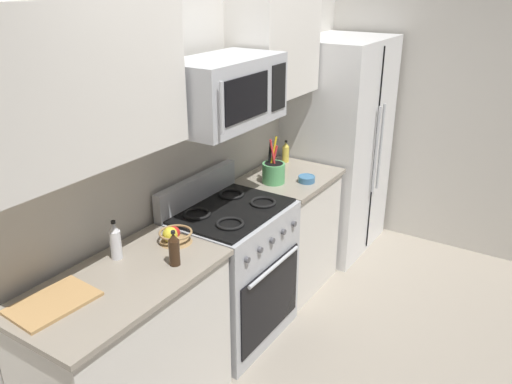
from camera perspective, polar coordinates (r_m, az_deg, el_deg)
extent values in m
plane|color=gray|center=(3.49, 7.07, -18.41)|extent=(16.00, 16.00, 0.00)
cube|color=beige|center=(3.34, -8.02, 5.39)|extent=(8.00, 0.10, 2.60)
cube|color=silver|center=(2.93, -13.61, -17.03)|extent=(1.04, 0.55, 0.88)
cube|color=gray|center=(2.67, -14.52, -9.46)|extent=(1.08, 0.59, 0.03)
cube|color=#B2B5BA|center=(3.49, -2.63, -8.93)|extent=(0.76, 0.59, 0.91)
cube|color=black|center=(3.40, 1.59, -11.67)|extent=(0.67, 0.01, 0.51)
cylinder|color=#B2B5BA|center=(3.25, 2.04, -8.10)|extent=(0.57, 0.02, 0.02)
cube|color=black|center=(3.27, -2.77, -2.01)|extent=(0.73, 0.53, 0.02)
cube|color=#B2B5BA|center=(3.38, -6.45, 0.27)|extent=(0.76, 0.06, 0.18)
torus|color=black|center=(3.06, -2.86, -3.46)|extent=(0.17, 0.17, 0.02)
torus|color=black|center=(3.34, 0.76, -1.13)|extent=(0.17, 0.17, 0.02)
torus|color=black|center=(3.20, -6.47, -2.39)|extent=(0.17, 0.17, 0.02)
torus|color=black|center=(3.46, -2.70, -0.24)|extent=(0.17, 0.17, 0.02)
cylinder|color=#4C4C51|center=(2.97, -0.94, -7.42)|extent=(0.04, 0.02, 0.04)
cylinder|color=#4C4C51|center=(3.07, 0.48, -6.34)|extent=(0.04, 0.02, 0.04)
cylinder|color=#4C4C51|center=(3.17, 1.80, -5.33)|extent=(0.04, 0.02, 0.04)
cylinder|color=#4C4C51|center=(3.28, 3.04, -4.37)|extent=(0.04, 0.02, 0.04)
cylinder|color=#4C4C51|center=(3.39, 4.19, -3.48)|extent=(0.04, 0.02, 0.04)
cube|color=silver|center=(4.05, 3.49, -4.42)|extent=(0.68, 0.55, 0.88)
cube|color=gray|center=(3.86, 3.65, 1.60)|extent=(0.72, 0.59, 0.03)
cube|color=silver|center=(4.55, 8.91, 4.87)|extent=(0.89, 0.66, 1.82)
cube|color=black|center=(4.43, 12.83, 4.10)|extent=(0.01, 0.01, 1.73)
cylinder|color=#B2B5BA|center=(4.37, 12.97, 4.43)|extent=(0.02, 0.02, 0.73)
cylinder|color=#B2B5BA|center=(4.46, 13.42, 4.76)|extent=(0.02, 0.02, 0.73)
cube|color=beige|center=(4.75, 19.30, 9.53)|extent=(0.10, 8.00, 2.60)
cube|color=#B2B5BA|center=(3.05, -3.50, 10.91)|extent=(0.75, 0.40, 0.38)
cube|color=black|center=(2.88, -0.97, 10.25)|extent=(0.41, 0.01, 0.24)
cube|color=black|center=(3.16, 2.48, 11.36)|extent=(0.15, 0.01, 0.27)
cylinder|color=#B2B5BA|center=(2.65, -3.76, 9.10)|extent=(0.02, 0.02, 0.27)
cube|color=silver|center=(2.43, -19.20, 11.03)|extent=(1.07, 0.34, 0.71)
cube|color=silver|center=(3.70, 2.05, 15.89)|extent=(0.71, 0.34, 0.71)
cylinder|color=#59AD66|center=(3.70, 1.93, 2.09)|extent=(0.16, 0.16, 0.14)
cylinder|color=black|center=(3.69, 1.93, 2.26)|extent=(0.13, 0.13, 0.12)
cylinder|color=black|center=(3.68, 1.46, 3.52)|extent=(0.06, 0.02, 0.27)
cylinder|color=red|center=(3.67, 1.90, 3.25)|extent=(0.06, 0.04, 0.24)
cylinder|color=yellow|center=(3.67, 1.80, 3.75)|extent=(0.08, 0.04, 0.30)
cylinder|color=red|center=(3.66, 1.94, 3.56)|extent=(0.03, 0.07, 0.29)
cone|color=#9E7A4C|center=(2.93, -8.73, -4.89)|extent=(0.18, 0.18, 0.06)
torus|color=#9E7A4C|center=(2.91, -8.77, -4.38)|extent=(0.19, 0.19, 0.01)
sphere|color=red|center=(2.92, -8.99, -4.41)|extent=(0.07, 0.07, 0.07)
sphere|color=orange|center=(2.91, -9.25, -4.52)|extent=(0.07, 0.07, 0.07)
sphere|color=yellow|center=(2.90, -9.35, -4.58)|extent=(0.08, 0.08, 0.08)
cube|color=tan|center=(2.57, -21.26, -11.20)|extent=(0.39, 0.27, 0.02)
cylinder|color=gold|center=(4.12, 3.25, 4.14)|extent=(0.05, 0.05, 0.13)
cone|color=gold|center=(4.10, 3.28, 5.21)|extent=(0.05, 0.05, 0.04)
cylinder|color=black|center=(4.09, 3.28, 5.54)|extent=(0.02, 0.02, 0.01)
cylinder|color=#382314|center=(2.69, -8.90, -6.54)|extent=(0.06, 0.06, 0.14)
cone|color=#382314|center=(2.65, -9.01, -4.87)|extent=(0.05, 0.05, 0.04)
cylinder|color=black|center=(2.64, -9.05, -4.36)|extent=(0.02, 0.02, 0.01)
cylinder|color=silver|center=(2.81, -15.05, -5.57)|extent=(0.06, 0.06, 0.16)
cone|color=silver|center=(2.77, -15.26, -3.73)|extent=(0.05, 0.05, 0.04)
cylinder|color=black|center=(2.75, -15.33, -3.19)|extent=(0.02, 0.02, 0.01)
cylinder|color=teal|center=(3.74, 5.54, 1.39)|extent=(0.12, 0.12, 0.04)
torus|color=teal|center=(3.73, 5.55, 1.69)|extent=(0.12, 0.12, 0.01)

